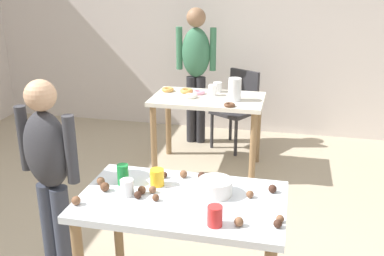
# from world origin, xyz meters

# --- Properties ---
(wall_back) EXTENTS (6.40, 0.10, 2.60)m
(wall_back) POSITION_xyz_m (0.00, 3.20, 1.30)
(wall_back) COLOR silver
(wall_back) RESTS_ON ground_plane
(dining_table_near) EXTENTS (1.13, 0.67, 0.75)m
(dining_table_near) POSITION_xyz_m (0.11, -0.09, 0.63)
(dining_table_near) COLOR silver
(dining_table_near) RESTS_ON ground_plane
(dining_table_far) EXTENTS (1.08, 0.64, 0.75)m
(dining_table_far) POSITION_xyz_m (-0.13, 1.94, 0.63)
(dining_table_far) COLOR silver
(dining_table_far) RESTS_ON ground_plane
(chair_far_table) EXTENTS (0.55, 0.55, 0.87)m
(chair_far_table) POSITION_xyz_m (0.09, 2.60, 0.50)
(chair_far_table) COLOR #2D2D33
(chair_far_table) RESTS_ON ground_plane
(person_girl_near) EXTENTS (0.45, 0.28, 1.35)m
(person_girl_near) POSITION_xyz_m (-0.73, 0.00, 0.79)
(person_girl_near) COLOR #383D4C
(person_girl_near) RESTS_ON ground_plane
(person_adult_far) EXTENTS (0.45, 0.21, 1.54)m
(person_adult_far) POSITION_xyz_m (-0.41, 2.63, 0.93)
(person_adult_far) COLOR #28282D
(person_adult_far) RESTS_ON ground_plane
(mixing_bowl) EXTENTS (0.19, 0.19, 0.09)m
(mixing_bowl) POSITION_xyz_m (0.28, -0.00, 0.79)
(mixing_bowl) COLOR white
(mixing_bowl) RESTS_ON dining_table_near
(soda_can) EXTENTS (0.07, 0.07, 0.12)m
(soda_can) POSITION_xyz_m (-0.26, 0.00, 0.81)
(soda_can) COLOR #198438
(soda_can) RESTS_ON dining_table_near
(fork_near) EXTENTS (0.17, 0.02, 0.01)m
(fork_near) POSITION_xyz_m (0.08, 0.02, 0.75)
(fork_near) COLOR silver
(fork_near) RESTS_ON dining_table_near
(cup_near_0) EXTENTS (0.08, 0.08, 0.10)m
(cup_near_0) POSITION_xyz_m (-0.07, 0.03, 0.80)
(cup_near_0) COLOR yellow
(cup_near_0) RESTS_ON dining_table_near
(cup_near_1) EXTENTS (0.07, 0.07, 0.09)m
(cup_near_1) POSITION_xyz_m (-0.19, -0.12, 0.80)
(cup_near_1) COLOR white
(cup_near_1) RESTS_ON dining_table_near
(cup_near_2) EXTENTS (0.08, 0.08, 0.10)m
(cup_near_2) POSITION_xyz_m (0.34, -0.32, 0.80)
(cup_near_2) COLOR red
(cup_near_2) RESTS_ON dining_table_near
(cake_ball_0) EXTENTS (0.05, 0.05, 0.05)m
(cake_ball_0) POSITION_xyz_m (-0.39, -0.04, 0.77)
(cake_ball_0) COLOR brown
(cake_ball_0) RESTS_ON dining_table_near
(cake_ball_1) EXTENTS (0.05, 0.05, 0.05)m
(cake_ball_1) POSITION_xyz_m (0.17, 0.16, 0.77)
(cake_ball_1) COLOR #3D2319
(cake_ball_1) RESTS_ON dining_table_near
(cake_ball_2) EXTENTS (0.05, 0.05, 0.05)m
(cake_ball_2) POSITION_xyz_m (0.06, 0.16, 0.77)
(cake_ball_2) COLOR brown
(cake_ball_2) RESTS_ON dining_table_near
(cake_ball_3) EXTENTS (0.04, 0.04, 0.04)m
(cake_ball_3) POSITION_xyz_m (-0.02, -0.15, 0.77)
(cake_ball_3) COLOR brown
(cake_ball_3) RESTS_ON dining_table_near
(cake_ball_4) EXTENTS (0.04, 0.04, 0.04)m
(cake_ball_4) POSITION_xyz_m (0.65, -0.22, 0.77)
(cake_ball_4) COLOR brown
(cake_ball_4) RESTS_ON dining_table_near
(cake_ball_5) EXTENTS (0.04, 0.04, 0.04)m
(cake_ball_5) POSITION_xyz_m (-0.06, -0.07, 0.77)
(cake_ball_5) COLOR brown
(cake_ball_5) RESTS_ON dining_table_near
(cake_ball_6) EXTENTS (0.04, 0.04, 0.04)m
(cake_ball_6) POSITION_xyz_m (-0.12, -0.14, 0.77)
(cake_ball_6) COLOR #3D2319
(cake_ball_6) RESTS_ON dining_table_near
(cake_ball_7) EXTENTS (0.05, 0.05, 0.05)m
(cake_ball_7) POSITION_xyz_m (-0.33, -0.10, 0.78)
(cake_ball_7) COLOR brown
(cake_ball_7) RESTS_ON dining_table_near
(cake_ball_8) EXTENTS (0.05, 0.05, 0.05)m
(cake_ball_8) POSITION_xyz_m (-0.12, -0.09, 0.77)
(cake_ball_8) COLOR brown
(cake_ball_8) RESTS_ON dining_table_near
(cake_ball_9) EXTENTS (0.05, 0.05, 0.05)m
(cake_ball_9) POSITION_xyz_m (-0.23, -0.06, 0.77)
(cake_ball_9) COLOR brown
(cake_ball_9) RESTS_ON dining_table_near
(cake_ball_10) EXTENTS (0.04, 0.04, 0.04)m
(cake_ball_10) POSITION_xyz_m (-0.05, 0.13, 0.77)
(cake_ball_10) COLOR #3D2319
(cake_ball_10) RESTS_ON dining_table_near
(cake_ball_11) EXTENTS (0.05, 0.05, 0.05)m
(cake_ball_11) POSITION_xyz_m (0.59, 0.09, 0.77)
(cake_ball_11) COLOR #3D2319
(cake_ball_11) RESTS_ON dining_table_near
(cake_ball_12) EXTENTS (0.05, 0.05, 0.05)m
(cake_ball_12) POSITION_xyz_m (-0.42, -0.28, 0.77)
(cake_ball_12) COLOR brown
(cake_ball_12) RESTS_ON dining_table_near
(cake_ball_13) EXTENTS (0.05, 0.05, 0.05)m
(cake_ball_13) POSITION_xyz_m (0.45, -0.30, 0.77)
(cake_ball_13) COLOR brown
(cake_ball_13) RESTS_ON dining_table_near
(cake_ball_14) EXTENTS (0.04, 0.04, 0.04)m
(cake_ball_14) POSITION_xyz_m (0.64, -0.27, 0.77)
(cake_ball_14) COLOR #3D2319
(cake_ball_14) RESTS_ON dining_table_near
(cake_ball_15) EXTENTS (0.04, 0.04, 0.04)m
(cake_ball_15) POSITION_xyz_m (0.47, 0.00, 0.77)
(cake_ball_15) COLOR brown
(cake_ball_15) RESTS_ON dining_table_near
(pitcher_far) EXTENTS (0.12, 0.12, 0.22)m
(pitcher_far) POSITION_xyz_m (0.13, 1.88, 0.86)
(pitcher_far) COLOR white
(pitcher_far) RESTS_ON dining_table_far
(cup_far_0) EXTENTS (0.08, 0.08, 0.11)m
(cup_far_0) POSITION_xyz_m (-0.10, 2.01, 0.80)
(cup_far_0) COLOR white
(cup_far_0) RESTS_ON dining_table_far
(cup_far_1) EXTENTS (0.09, 0.09, 0.10)m
(cup_far_1) POSITION_xyz_m (-0.08, 2.16, 0.80)
(cup_far_1) COLOR white
(cup_far_1) RESTS_ON dining_table_far
(donut_far_0) EXTENTS (0.13, 0.13, 0.04)m
(donut_far_0) POSITION_xyz_m (-0.38, 2.06, 0.77)
(donut_far_0) COLOR gold
(donut_far_0) RESTS_ON dining_table_far
(donut_far_1) EXTENTS (0.13, 0.13, 0.04)m
(donut_far_1) POSITION_xyz_m (-0.29, 1.88, 0.77)
(donut_far_1) COLOR white
(donut_far_1) RESTS_ON dining_table_far
(donut_far_2) EXTENTS (0.12, 0.12, 0.04)m
(donut_far_2) POSITION_xyz_m (-0.24, 2.03, 0.77)
(donut_far_2) COLOR pink
(donut_far_2) RESTS_ON dining_table_far
(donut_far_3) EXTENTS (0.12, 0.12, 0.04)m
(donut_far_3) POSITION_xyz_m (-0.58, 2.06, 0.77)
(donut_far_3) COLOR gold
(donut_far_3) RESTS_ON dining_table_far
(donut_far_4) EXTENTS (0.10, 0.10, 0.03)m
(donut_far_4) POSITION_xyz_m (0.12, 1.68, 0.77)
(donut_far_4) COLOR brown
(donut_far_4) RESTS_ON dining_table_far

